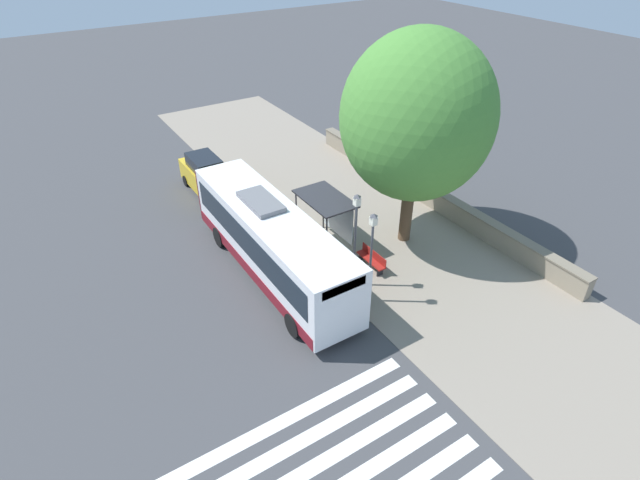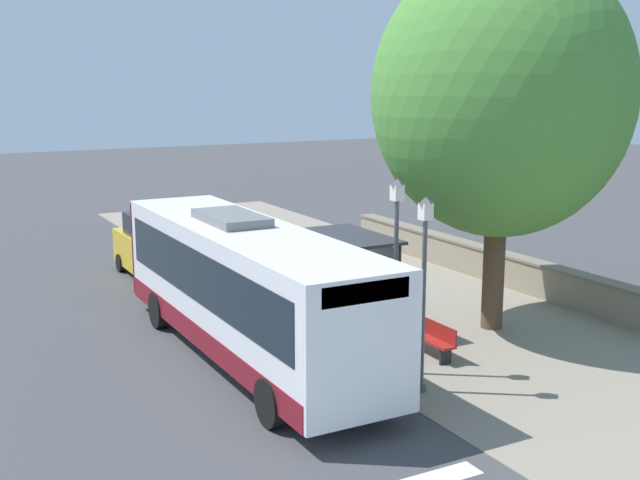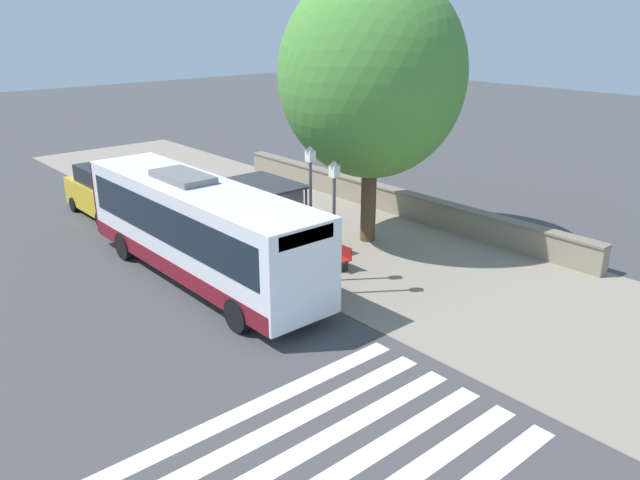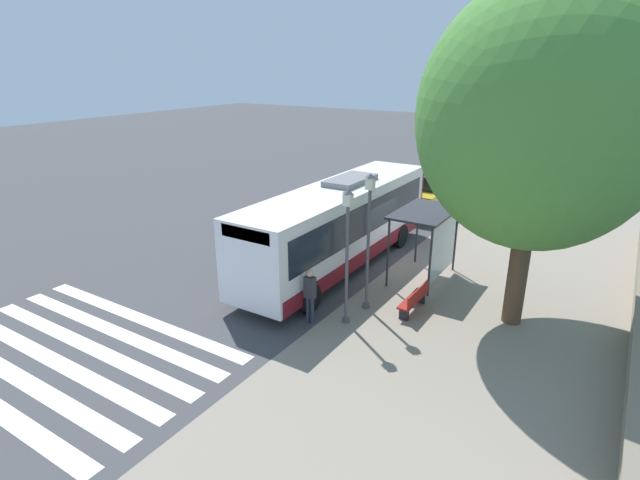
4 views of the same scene
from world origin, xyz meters
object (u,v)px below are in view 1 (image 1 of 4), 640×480
object	(u,v)px
shade_tree	(417,118)
street_lamp_far	(355,234)
bus	(271,241)
pedestrian	(359,297)
street_lamp_near	(371,252)
bench	(372,259)
bus_shelter	(328,205)
parked_car_behind_bus	(206,176)

from	to	relation	value
shade_tree	street_lamp_far	bearing A→B (deg)	20.90
bus	street_lamp_far	distance (m)	3.79
bus	street_lamp_far	world-z (taller)	street_lamp_far
pedestrian	street_lamp_far	bearing A→B (deg)	-119.67
street_lamp_near	bus	bearing A→B (deg)	-57.02
bench	bus_shelter	bearing A→B (deg)	-76.44
bus_shelter	street_lamp_near	world-z (taller)	street_lamp_near
street_lamp_near	shade_tree	size ratio (longest dim) A/B	0.43
bus	parked_car_behind_bus	size ratio (longest dim) A/B	2.46
pedestrian	bench	size ratio (longest dim) A/B	1.04
bus_shelter	bench	distance (m)	3.28
street_lamp_far	parked_car_behind_bus	size ratio (longest dim) A/B	1.01
bus_shelter	pedestrian	size ratio (longest dim) A/B	1.68
street_lamp_near	shade_tree	xyz separation A→B (m)	(-4.39, -2.85, 3.76)
bench	street_lamp_far	xyz separation A→B (m)	(1.46, 0.59, 2.22)
pedestrian	shade_tree	xyz separation A→B (m)	(-5.33, -3.46, 5.24)
parked_car_behind_bus	street_lamp_far	bearing A→B (deg)	100.48
bus	shade_tree	size ratio (longest dim) A/B	1.10
shade_tree	parked_car_behind_bus	bearing A→B (deg)	-57.05
bus_shelter	bench	world-z (taller)	bus_shelter
pedestrian	shade_tree	bearing A→B (deg)	-147.03
bus	street_lamp_near	bearing A→B (deg)	122.98
pedestrian	shade_tree	world-z (taller)	shade_tree
bus_shelter	street_lamp_near	xyz separation A→B (m)	(0.90, 4.50, 0.34)
bus_shelter	street_lamp_near	size ratio (longest dim) A/B	0.70
bus	street_lamp_near	distance (m)	4.64
bus_shelter	shade_tree	size ratio (longest dim) A/B	0.30
bus	bench	bearing A→B (deg)	153.20
shade_tree	parked_car_behind_bus	size ratio (longest dim) A/B	2.24
bus	street_lamp_far	bearing A→B (deg)	134.52
bus	parked_car_behind_bus	xyz separation A→B (m)	(-0.44, -8.95, -0.76)
bench	street_lamp_far	bearing A→B (deg)	21.89
parked_car_behind_bus	street_lamp_near	bearing A→B (deg)	99.11
parked_car_behind_bus	pedestrian	bearing A→B (deg)	94.72
bus	pedestrian	bearing A→B (deg)	109.19
bus_shelter	pedestrian	bearing A→B (deg)	70.20
street_lamp_near	street_lamp_far	xyz separation A→B (m)	(-0.09, -1.21, 0.13)
pedestrian	street_lamp_near	size ratio (longest dim) A/B	0.42
bus	parked_car_behind_bus	distance (m)	9.00
bus	pedestrian	distance (m)	4.76
bench	street_lamp_near	size ratio (longest dim) A/B	0.40
street_lamp_near	shade_tree	distance (m)	6.44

